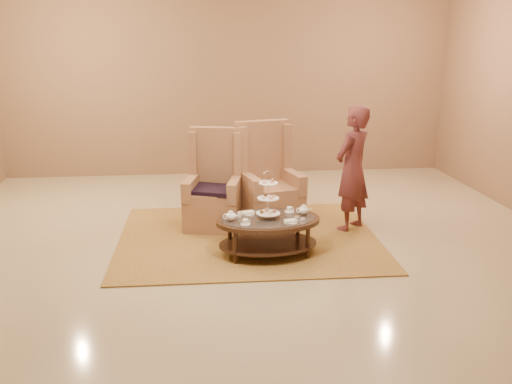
{
  "coord_description": "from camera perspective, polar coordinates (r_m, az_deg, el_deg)",
  "views": [
    {
      "loc": [
        -0.58,
        -6.36,
        2.49
      ],
      "look_at": [
        0.11,
        0.2,
        0.67
      ],
      "focal_mm": 40.0,
      "sensor_mm": 36.0,
      "label": 1
    }
  ],
  "objects": [
    {
      "name": "armchair_right",
      "position": [
        7.74,
        1.16,
        0.26
      ],
      "size": [
        0.91,
        0.93,
        1.37
      ],
      "rotation": [
        0.0,
        0.0,
        0.25
      ],
      "color": "#A06F4B",
      "rests_on": "ground"
    },
    {
      "name": "ground",
      "position": [
        6.85,
        -0.74,
        -5.85
      ],
      "size": [
        8.0,
        8.0,
        0.0
      ],
      "primitive_type": "plane",
      "color": "tan",
      "rests_on": "ground"
    },
    {
      "name": "wall_back",
      "position": [
        10.4,
        -2.85,
        11.36
      ],
      "size": [
        8.0,
        0.04,
        3.5
      ],
      "primitive_type": "cube",
      "color": "#876649",
      "rests_on": "ground"
    },
    {
      "name": "armchair_left",
      "position": [
        7.62,
        -4.16,
        -0.18
      ],
      "size": [
        0.84,
        0.86,
        1.31
      ],
      "rotation": [
        0.0,
        0.0,
        -0.21
      ],
      "color": "#A06F4B",
      "rests_on": "ground"
    },
    {
      "name": "rug",
      "position": [
        7.25,
        -0.79,
        -4.56
      ],
      "size": [
        3.26,
        2.73,
        0.02
      ],
      "rotation": [
        0.0,
        0.0,
        -0.01
      ],
      "color": "#A28439",
      "rests_on": "ground"
    },
    {
      "name": "ceiling",
      "position": [
        6.85,
        -0.74,
        -5.85
      ],
      "size": [
        8.0,
        8.0,
        0.02
      ],
      "primitive_type": "cube",
      "color": "white",
      "rests_on": "ground"
    },
    {
      "name": "person",
      "position": [
        7.46,
        9.62,
        2.3
      ],
      "size": [
        0.71,
        0.69,
        1.64
      ],
      "rotation": [
        0.0,
        0.0,
        3.89
      ],
      "color": "#5D2729",
      "rests_on": "ground"
    },
    {
      "name": "tea_table",
      "position": [
        6.6,
        1.21,
        -3.31
      ],
      "size": [
        1.28,
        0.94,
        1.01
      ],
      "rotation": [
        0.0,
        0.0,
        0.09
      ],
      "color": "black",
      "rests_on": "ground"
    }
  ]
}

